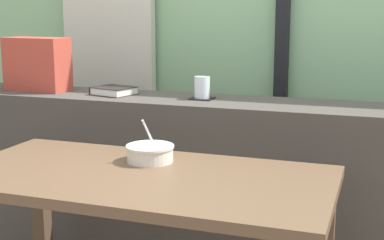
% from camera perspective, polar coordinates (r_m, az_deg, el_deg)
% --- Properties ---
extents(curtain_left_panel, '(0.56, 0.06, 2.50)m').
position_cam_1_polar(curtain_left_panel, '(3.26, -8.69, 11.24)').
color(curtain_left_panel, beige).
rests_on(curtain_left_panel, ground).
extents(window_divider_post, '(0.07, 0.05, 2.60)m').
position_cam_1_polar(window_divider_post, '(2.96, 9.45, 12.20)').
color(window_divider_post, black).
rests_on(window_divider_post, ground).
extents(dark_console_ledge, '(2.80, 0.37, 0.86)m').
position_cam_1_polar(dark_console_ledge, '(2.54, 2.01, -7.49)').
color(dark_console_ledge, '#423D38').
rests_on(dark_console_ledge, ground).
extents(breakfast_table, '(1.30, 0.65, 0.70)m').
position_cam_1_polar(breakfast_table, '(1.91, -5.33, -8.54)').
color(breakfast_table, brown).
rests_on(breakfast_table, ground).
extents(coaster_square, '(0.10, 0.10, 0.00)m').
position_cam_1_polar(coaster_square, '(2.46, 1.05, 2.25)').
color(coaster_square, black).
rests_on(coaster_square, dark_console_ledge).
extents(juice_glass, '(0.07, 0.07, 0.10)m').
position_cam_1_polar(juice_glass, '(2.45, 1.05, 3.35)').
color(juice_glass, white).
rests_on(juice_glass, coaster_square).
extents(closed_book, '(0.21, 0.19, 0.04)m').
position_cam_1_polar(closed_book, '(2.62, -8.13, 3.02)').
color(closed_book, black).
rests_on(closed_book, dark_console_ledge).
extents(throw_pillow, '(0.33, 0.17, 0.26)m').
position_cam_1_polar(throw_pillow, '(2.82, -15.76, 5.59)').
color(throw_pillow, '#B74233').
rests_on(throw_pillow, dark_console_ledge).
extents(soup_bowl, '(0.18, 0.18, 0.16)m').
position_cam_1_polar(soup_bowl, '(2.01, -4.37, -3.44)').
color(soup_bowl, silver).
rests_on(soup_bowl, breakfast_table).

